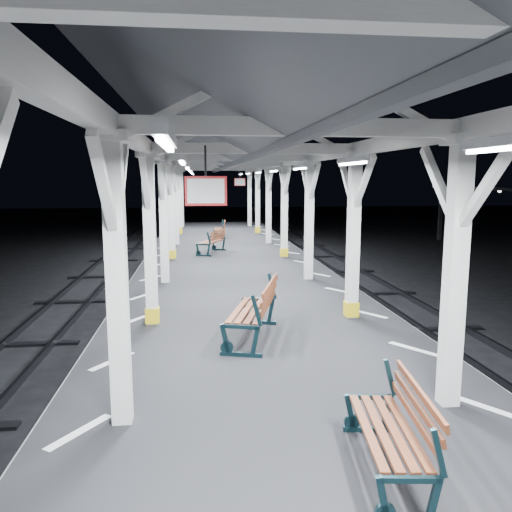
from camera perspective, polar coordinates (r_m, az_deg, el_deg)
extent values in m
plane|color=black|center=(8.58, 1.37, -17.53)|extent=(120.00, 120.00, 0.00)
cube|color=black|center=(8.37, 1.38, -14.47)|extent=(6.00, 50.00, 1.00)
cube|color=silver|center=(8.23, -16.12, -11.48)|extent=(1.00, 48.00, 0.01)
cube|color=silver|center=(8.85, 17.56, -10.08)|extent=(1.00, 48.00, 0.01)
cube|color=silver|center=(5.81, -15.57, -3.52)|extent=(0.22, 0.22, 3.20)
cube|color=silver|center=(5.70, -16.28, 13.01)|extent=(0.40, 0.40, 0.12)
cube|color=silver|center=(6.23, -15.24, 7.97)|extent=(0.10, 0.99, 0.99)
cube|color=silver|center=(5.14, -17.04, 7.78)|extent=(0.10, 0.99, 0.99)
cube|color=silver|center=(9.73, -12.01, 1.49)|extent=(0.22, 0.22, 3.20)
cube|color=silver|center=(9.67, -12.33, 11.29)|extent=(0.40, 0.40, 0.12)
cube|color=gold|center=(10.01, -11.75, -6.60)|extent=(0.26, 0.26, 0.30)
cube|color=silver|center=(10.20, -11.93, 8.30)|extent=(0.10, 0.99, 0.99)
cube|color=silver|center=(9.11, -12.56, 8.24)|extent=(0.10, 0.99, 0.99)
cube|color=silver|center=(13.70, -10.50, 3.61)|extent=(0.22, 0.22, 3.20)
cube|color=silver|center=(13.65, -10.69, 10.56)|extent=(0.40, 0.40, 0.12)
cube|color=silver|center=(14.19, -10.48, 8.44)|extent=(0.10, 0.99, 0.99)
cube|color=silver|center=(13.09, -10.79, 8.41)|extent=(0.10, 0.99, 0.99)
cube|color=silver|center=(17.68, -9.66, 4.77)|extent=(0.22, 0.22, 3.20)
cube|color=silver|center=(17.64, -9.80, 10.16)|extent=(0.40, 0.40, 0.12)
cube|color=gold|center=(17.83, -9.54, 0.22)|extent=(0.26, 0.26, 0.30)
cube|color=silver|center=(18.19, -9.67, 8.51)|extent=(0.10, 0.99, 0.99)
cube|color=silver|center=(17.09, -9.85, 8.49)|extent=(0.10, 0.99, 0.99)
cube|color=silver|center=(21.67, -9.13, 5.51)|extent=(0.22, 0.22, 3.20)
cube|color=silver|center=(21.64, -9.24, 9.90)|extent=(0.40, 0.40, 0.12)
cube|color=silver|center=(22.18, -9.15, 8.56)|extent=(0.10, 0.99, 0.99)
cube|color=silver|center=(21.08, -9.27, 8.55)|extent=(0.10, 0.99, 0.99)
cube|color=silver|center=(25.66, -8.77, 6.02)|extent=(0.22, 0.22, 3.20)
cube|color=silver|center=(25.63, -8.85, 9.72)|extent=(0.40, 0.40, 0.12)
cube|color=gold|center=(25.76, -8.69, 2.86)|extent=(0.26, 0.26, 0.30)
cube|color=silver|center=(26.18, -8.78, 8.59)|extent=(0.10, 0.99, 0.99)
cube|color=silver|center=(25.08, -8.87, 8.58)|extent=(0.10, 0.99, 0.99)
cube|color=silver|center=(29.65, -8.50, 6.39)|extent=(0.22, 0.22, 3.20)
cube|color=silver|center=(29.63, -8.57, 9.59)|extent=(0.40, 0.40, 0.12)
cube|color=silver|center=(30.18, -8.52, 8.61)|extent=(0.10, 0.99, 0.99)
cube|color=silver|center=(29.08, -8.58, 8.61)|extent=(0.10, 0.99, 0.99)
cube|color=silver|center=(6.52, 21.76, -2.51)|extent=(0.22, 0.22, 3.20)
cube|color=silver|center=(6.42, 22.62, 12.18)|extent=(0.40, 0.40, 0.12)
cube|color=silver|center=(6.89, 20.13, 7.79)|extent=(0.10, 0.99, 0.99)
cube|color=silver|center=(5.93, 24.93, 7.43)|extent=(0.10, 0.99, 0.99)
cube|color=silver|center=(10.17, 11.05, 1.83)|extent=(0.22, 0.22, 3.20)
cube|color=silver|center=(10.11, 11.34, 11.21)|extent=(0.40, 0.40, 0.12)
cube|color=gold|center=(10.43, 10.82, -5.94)|extent=(0.26, 0.26, 0.30)
cube|color=silver|center=(10.62, 10.33, 8.36)|extent=(0.10, 0.99, 0.99)
cube|color=silver|center=(9.58, 12.27, 8.27)|extent=(0.10, 0.99, 0.99)
cube|color=silver|center=(14.01, 6.09, 3.82)|extent=(0.22, 0.22, 3.20)
cube|color=silver|center=(13.97, 6.20, 10.62)|extent=(0.40, 0.40, 0.12)
cube|color=silver|center=(14.50, 5.68, 8.54)|extent=(0.10, 0.99, 0.99)
cube|color=silver|center=(13.42, 6.69, 8.51)|extent=(0.10, 0.99, 0.99)
cube|color=silver|center=(17.92, 3.26, 4.94)|extent=(0.22, 0.22, 3.20)
cube|color=silver|center=(17.89, 3.31, 10.25)|extent=(0.40, 0.40, 0.12)
cube|color=gold|center=(18.07, 3.22, 0.44)|extent=(0.26, 0.26, 0.30)
cube|color=silver|center=(18.42, 3.00, 8.62)|extent=(0.10, 0.99, 0.99)
cube|color=silver|center=(17.34, 3.61, 8.61)|extent=(0.10, 0.99, 0.99)
cube|color=silver|center=(21.87, 1.45, 5.65)|extent=(0.22, 0.22, 3.20)
cube|color=silver|center=(21.84, 1.47, 10.00)|extent=(0.40, 0.40, 0.12)
cube|color=silver|center=(22.38, 1.26, 8.67)|extent=(0.10, 0.99, 0.99)
cube|color=silver|center=(21.29, 1.67, 8.66)|extent=(0.10, 0.99, 0.99)
cube|color=silver|center=(25.83, 0.19, 6.14)|extent=(0.22, 0.22, 3.20)
cube|color=silver|center=(25.80, 0.19, 9.82)|extent=(0.40, 0.40, 0.12)
cube|color=gold|center=(25.93, 0.19, 3.00)|extent=(0.26, 0.26, 0.30)
cube|color=silver|center=(26.34, 0.04, 8.69)|extent=(0.10, 0.99, 0.99)
cube|color=silver|center=(25.25, 0.34, 8.69)|extent=(0.10, 0.99, 0.99)
cube|color=silver|center=(29.80, -0.74, 6.49)|extent=(0.22, 0.22, 3.20)
cube|color=silver|center=(29.78, -0.75, 9.69)|extent=(0.40, 0.40, 0.12)
cube|color=silver|center=(30.32, -0.85, 8.71)|extent=(0.10, 0.99, 0.99)
cube|color=silver|center=(29.23, -0.63, 8.70)|extent=(0.10, 0.99, 0.99)
cube|color=silver|center=(7.69, -13.82, 12.83)|extent=(0.18, 48.00, 0.24)
cube|color=silver|center=(8.24, 15.74, 12.47)|extent=(0.18, 48.00, 0.24)
cube|color=silver|center=(5.75, 4.42, 14.49)|extent=(4.20, 0.14, 0.20)
cube|color=silver|center=(9.69, -0.23, 12.20)|extent=(4.20, 0.14, 0.20)
cube|color=silver|center=(13.67, -2.15, 11.21)|extent=(4.20, 0.14, 0.20)
cube|color=silver|center=(17.66, -3.20, 10.66)|extent=(4.20, 0.14, 0.20)
cube|color=silver|center=(21.65, -3.87, 10.31)|extent=(4.20, 0.14, 0.20)
cube|color=silver|center=(25.64, -4.32, 10.07)|extent=(4.20, 0.14, 0.20)
cube|color=silver|center=(29.64, -4.65, 9.89)|extent=(4.20, 0.14, 0.20)
cube|color=silver|center=(7.83, 1.52, 19.79)|extent=(0.16, 48.00, 0.20)
cube|color=#484B4F|center=(7.70, -8.56, 17.02)|extent=(2.80, 49.00, 1.45)
cube|color=#484B4F|center=(8.06, 11.10, 16.58)|extent=(2.80, 49.00, 1.45)
cube|color=silver|center=(3.63, -10.26, 13.27)|extent=(0.10, 1.35, 0.08)
cube|color=white|center=(3.63, -10.24, 12.49)|extent=(0.05, 1.25, 0.05)
cube|color=silver|center=(7.62, -8.42, 10.91)|extent=(0.10, 1.35, 0.08)
cube|color=white|center=(7.62, -8.41, 10.54)|extent=(0.05, 1.25, 0.05)
cube|color=silver|center=(11.62, -7.85, 10.17)|extent=(0.10, 1.35, 0.08)
cube|color=white|center=(11.62, -7.84, 9.93)|extent=(0.05, 1.25, 0.05)
cube|color=silver|center=(15.62, -7.57, 9.81)|extent=(0.10, 1.35, 0.08)
cube|color=white|center=(15.62, -7.57, 9.63)|extent=(0.05, 1.25, 0.05)
cube|color=silver|center=(19.62, -7.41, 9.60)|extent=(0.10, 1.35, 0.08)
cube|color=white|center=(19.62, -7.41, 9.45)|extent=(0.05, 1.25, 0.05)
cube|color=silver|center=(23.62, -7.30, 9.46)|extent=(0.10, 1.35, 0.08)
cube|color=white|center=(23.61, -7.30, 9.33)|extent=(0.05, 1.25, 0.05)
cube|color=silver|center=(27.61, -7.23, 9.35)|extent=(0.10, 1.35, 0.08)
cube|color=white|center=(27.61, -7.22, 9.25)|extent=(0.05, 1.25, 0.05)
cube|color=silver|center=(7.98, 10.93, 10.75)|extent=(0.10, 1.35, 0.08)
cube|color=white|center=(7.98, 10.92, 10.39)|extent=(0.05, 1.25, 0.05)
cube|color=silver|center=(11.86, 5.02, 10.19)|extent=(0.10, 1.35, 0.08)
cube|color=white|center=(11.86, 5.01, 9.95)|extent=(0.05, 1.25, 0.05)
cube|color=silver|center=(15.80, 2.04, 9.87)|extent=(0.10, 1.35, 0.08)
cube|color=white|center=(15.80, 2.04, 9.69)|extent=(0.05, 1.25, 0.05)
cube|color=silver|center=(19.76, 0.26, 9.66)|extent=(0.10, 1.35, 0.08)
cube|color=white|center=(19.76, 0.26, 9.52)|extent=(0.05, 1.25, 0.05)
cube|color=silver|center=(23.73, -0.93, 9.52)|extent=(0.10, 1.35, 0.08)
cube|color=white|center=(23.73, -0.93, 9.40)|extent=(0.05, 1.25, 0.05)
cube|color=silver|center=(27.72, -1.77, 9.42)|extent=(0.10, 1.35, 0.08)
cube|color=white|center=(27.72, -1.77, 9.31)|extent=(0.05, 1.25, 0.05)
cylinder|color=black|center=(6.02, -5.80, 10.78)|extent=(0.02, 0.02, 0.36)
cube|color=red|center=(6.02, -5.75, 7.40)|extent=(0.50, 0.03, 0.35)
cube|color=white|center=(6.02, -5.75, 7.40)|extent=(0.44, 0.04, 0.29)
cylinder|color=black|center=(22.89, -1.87, 9.34)|extent=(0.02, 0.02, 0.36)
cube|color=red|center=(22.89, -1.86, 8.45)|extent=(0.50, 0.03, 0.35)
cube|color=white|center=(22.89, -1.86, 8.45)|extent=(0.44, 0.05, 0.29)
cube|color=black|center=(33.31, 20.33, 4.56)|extent=(0.20, 0.20, 3.30)
sphere|color=silver|center=(28.03, 26.07, 6.73)|extent=(0.20, 0.20, 0.20)
sphere|color=silver|center=(33.24, 20.48, 7.25)|extent=(0.20, 0.20, 0.20)
cube|color=black|center=(4.63, 14.36, -25.50)|extent=(0.15, 0.07, 0.45)
cube|color=black|center=(4.73, 19.61, -24.92)|extent=(0.14, 0.07, 0.45)
cube|color=black|center=(4.52, 20.15, -20.39)|extent=(0.16, 0.07, 0.42)
cube|color=black|center=(6.06, 12.76, -18.74)|extent=(0.58, 0.13, 0.06)
cube|color=black|center=(5.93, 10.73, -17.21)|extent=(0.15, 0.07, 0.45)
cube|color=black|center=(6.01, 14.70, -16.98)|extent=(0.14, 0.07, 0.45)
cube|color=black|center=(5.85, 15.06, -13.22)|extent=(0.16, 0.07, 0.42)
cube|color=#5D2916|center=(5.17, 12.57, -18.79)|extent=(0.28, 1.46, 0.03)
cube|color=#5D2916|center=(5.19, 14.00, -18.70)|extent=(0.28, 1.46, 0.03)
cube|color=#5D2916|center=(5.22, 15.41, -18.59)|extent=(0.28, 1.46, 0.03)
cube|color=#5D2916|center=(5.25, 16.80, -18.48)|extent=(0.28, 1.46, 0.03)
cube|color=#5D2916|center=(5.21, 17.62, -17.10)|extent=(0.24, 1.46, 0.09)
cube|color=#5D2916|center=(5.16, 17.90, -15.83)|extent=(0.24, 1.46, 0.09)
cube|color=#5D2916|center=(5.12, 18.18, -14.53)|extent=(0.24, 1.46, 0.09)
cube|color=black|center=(8.11, -1.72, -11.19)|extent=(0.68, 0.26, 0.07)
cube|color=black|center=(8.09, -3.51, -9.55)|extent=(0.19, 0.10, 0.53)
cube|color=black|center=(8.00, -0.10, -9.75)|extent=(0.17, 0.10, 0.53)
cube|color=black|center=(7.85, 0.07, -6.26)|extent=(0.19, 0.11, 0.50)
cube|color=black|center=(9.83, 0.35, -7.58)|extent=(0.68, 0.26, 0.07)
cube|color=black|center=(9.81, -1.11, -6.23)|extent=(0.19, 0.10, 0.53)
cube|color=black|center=(9.73, 1.70, -6.35)|extent=(0.17, 0.10, 0.53)
cube|color=black|center=(9.61, 1.85, -3.45)|extent=(0.19, 0.11, 0.50)
cube|color=#5D2916|center=(8.87, -2.05, -6.18)|extent=(0.58, 1.70, 0.04)
cube|color=#5D2916|center=(8.84, -1.10, -6.22)|extent=(0.58, 1.70, 0.04)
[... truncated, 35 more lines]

